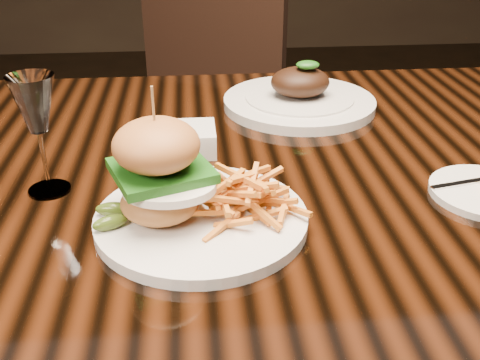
{
  "coord_description": "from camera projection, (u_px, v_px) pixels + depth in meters",
  "views": [
    {
      "loc": [
        -0.05,
        -0.76,
        1.13
      ],
      "look_at": [
        0.0,
        -0.17,
        0.81
      ],
      "focal_mm": 42.0,
      "sensor_mm": 36.0,
      "label": 1
    }
  ],
  "objects": [
    {
      "name": "wine_glass",
      "position": [
        35.0,
        109.0,
        0.72
      ],
      "size": [
        0.06,
        0.06,
        0.16
      ],
      "color": "white",
      "rests_on": "dining_table"
    },
    {
      "name": "burger_plate",
      "position": [
        194.0,
        192.0,
        0.68
      ],
      "size": [
        0.26,
        0.26,
        0.18
      ],
      "rotation": [
        0.0,
        0.0,
        0.15
      ],
      "color": "silver",
      "rests_on": "dining_table"
    },
    {
      "name": "chair_far",
      "position": [
        200.0,
        99.0,
        1.72
      ],
      "size": [
        0.61,
        0.61,
        0.95
      ],
      "rotation": [
        0.0,
        0.0,
        -0.43
      ],
      "color": "black",
      "rests_on": "ground"
    },
    {
      "name": "dining_table",
      "position": [
        228.0,
        207.0,
        0.89
      ],
      "size": [
        1.6,
        0.9,
        0.75
      ],
      "color": "black",
      "rests_on": "ground"
    },
    {
      "name": "far_dish",
      "position": [
        299.0,
        98.0,
        1.06
      ],
      "size": [
        0.29,
        0.29,
        0.09
      ],
      "rotation": [
        0.0,
        0.0,
        0.43
      ],
      "color": "silver",
      "rests_on": "dining_table"
    },
    {
      "name": "ramekin",
      "position": [
        189.0,
        139.0,
        0.88
      ],
      "size": [
        0.11,
        0.11,
        0.04
      ],
      "primitive_type": "cube",
      "rotation": [
        0.0,
        0.0,
        0.4
      ],
      "color": "silver",
      "rests_on": "dining_table"
    }
  ]
}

